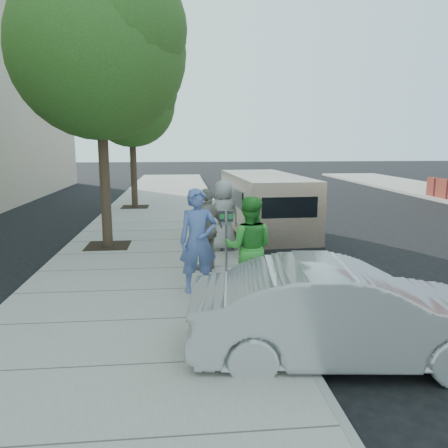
{
  "coord_description": "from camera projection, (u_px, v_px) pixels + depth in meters",
  "views": [
    {
      "loc": [
        -0.22,
        -9.91,
        3.03
      ],
      "look_at": [
        0.8,
        0.35,
        1.1
      ],
      "focal_mm": 35.0,
      "sensor_mm": 36.0,
      "label": 1
    }
  ],
  "objects": [
    {
      "name": "person_striped_polo",
      "position": [
        207.0,
        229.0,
        9.91
      ],
      "size": [
        1.06,
        1.13,
        1.87
      ],
      "primitive_type": "imported",
      "rotation": [
        0.0,
        0.0,
        4.01
      ],
      "color": "gray",
      "rests_on": "sidewalk"
    },
    {
      "name": "parking_meter",
      "position": [
        226.0,
        230.0,
        9.26
      ],
      "size": [
        0.31,
        0.13,
        1.47
      ],
      "rotation": [
        0.0,
        0.0,
        -0.08
      ],
      "color": "gray",
      "rests_on": "sidewalk"
    },
    {
      "name": "person_officer",
      "position": [
        198.0,
        241.0,
        8.42
      ],
      "size": [
        0.79,
        0.57,
        2.02
      ],
      "primitive_type": "imported",
      "rotation": [
        0.0,
        0.0,
        0.11
      ],
      "color": "#526AB0",
      "rests_on": "sidewalk"
    },
    {
      "name": "person_gray_shirt",
      "position": [
        223.0,
        215.0,
        11.74
      ],
      "size": [
        1.06,
        0.85,
        1.9
      ],
      "primitive_type": "imported",
      "rotation": [
        0.0,
        0.0,
        3.44
      ],
      "color": "#A3A4A6",
      "rests_on": "sidewalk"
    },
    {
      "name": "tree_near",
      "position": [
        100.0,
        44.0,
        11.38
      ],
      "size": [
        4.62,
        4.6,
        7.53
      ],
      "color": "black",
      "rests_on": "sidewalk"
    },
    {
      "name": "sidewalk",
      "position": [
        149.0,
        271.0,
        10.16
      ],
      "size": [
        5.0,
        60.0,
        0.15
      ],
      "primitive_type": "cube",
      "color": "gray",
      "rests_on": "ground"
    },
    {
      "name": "tree_far",
      "position": [
        132.0,
        99.0,
        18.94
      ],
      "size": [
        3.92,
        3.8,
        6.49
      ],
      "color": "black",
      "rests_on": "sidewalk"
    },
    {
      "name": "ground",
      "position": [
        192.0,
        273.0,
        10.27
      ],
      "size": [
        120.0,
        120.0,
        0.0
      ],
      "primitive_type": "plane",
      "color": "black",
      "rests_on": "ground"
    },
    {
      "name": "curb_face",
      "position": [
        252.0,
        268.0,
        10.4
      ],
      "size": [
        0.12,
        60.0,
        0.16
      ],
      "primitive_type": "cube",
      "color": "gray",
      "rests_on": "ground"
    },
    {
      "name": "van",
      "position": [
        264.0,
        207.0,
        13.33
      ],
      "size": [
        2.16,
        5.69,
        2.08
      ],
      "rotation": [
        0.0,
        0.0,
        0.05
      ],
      "color": "beige",
      "rests_on": "ground"
    },
    {
      "name": "sedan",
      "position": [
        344.0,
        313.0,
        6.04
      ],
      "size": [
        4.42,
        1.93,
        1.41
      ],
      "primitive_type": "imported",
      "rotation": [
        0.0,
        0.0,
        1.47
      ],
      "color": "#AEB0B5",
      "rests_on": "ground"
    },
    {
      "name": "person_green_shirt",
      "position": [
        249.0,
        248.0,
        8.09
      ],
      "size": [
        1.08,
        0.92,
        1.92
      ],
      "primitive_type": "imported",
      "rotation": [
        0.0,
        0.0,
        2.91
      ],
      "color": "green",
      "rests_on": "sidewalk"
    }
  ]
}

